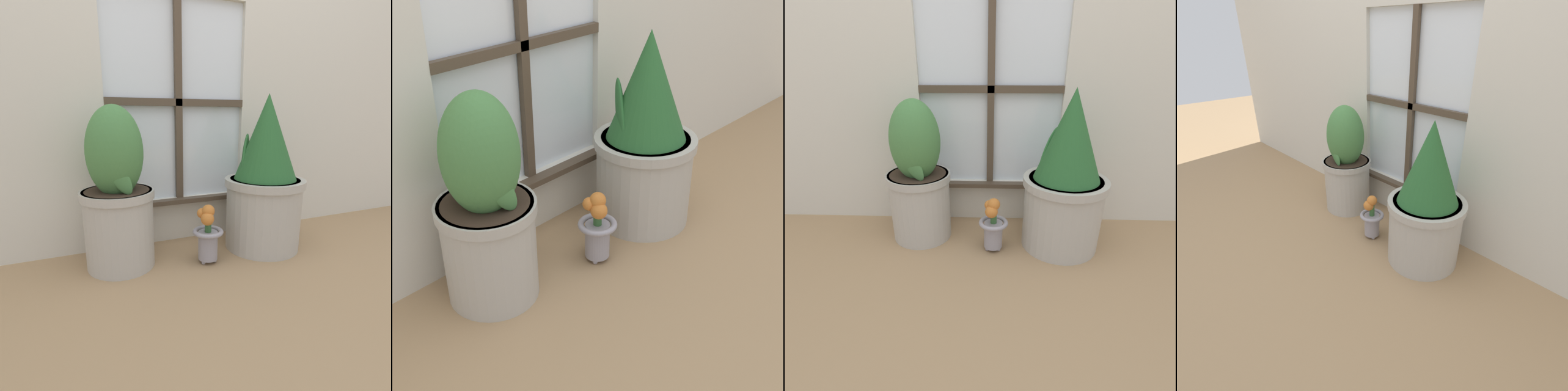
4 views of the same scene
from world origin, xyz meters
TOP-DOWN VIEW (x-y plane):
  - ground_plane at (0.00, 0.00)m, footprint 10.00×10.00m
  - potted_plant_left at (-0.36, 0.30)m, footprint 0.33×0.33m
  - potted_plant_right at (0.36, 0.24)m, footprint 0.40×0.40m
  - flower_vase at (0.02, 0.18)m, footprint 0.14×0.14m

SIDE VIEW (x-z plane):
  - ground_plane at x=0.00m, z-range 0.00..0.00m
  - flower_vase at x=0.02m, z-range 0.00..0.28m
  - potted_plant_left at x=-0.36m, z-range -0.04..0.69m
  - potted_plant_right at x=0.36m, z-range -0.04..0.74m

